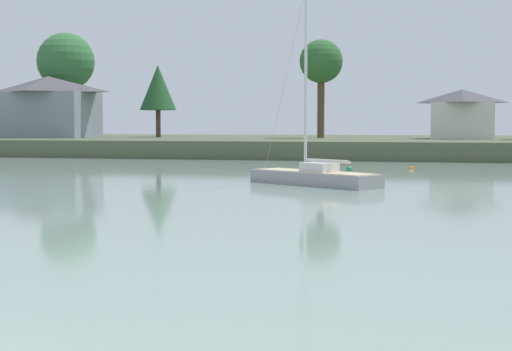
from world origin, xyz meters
name	(u,v)px	position (x,y,z in m)	size (l,w,h in m)	color
far_shore_bank	(380,145)	(0.00, 90.00, 0.94)	(180.24, 50.11, 1.88)	#4C563D
sailboat_grey	(314,180)	(0.05, 35.53, 0.26)	(8.55, 6.83, 12.25)	gray
mooring_buoy_orange	(411,168)	(5.15, 53.19, 0.07)	(0.38, 0.38, 0.43)	orange
mooring_buoy_green	(349,169)	(0.52, 50.05, 0.09)	(0.50, 0.50, 0.55)	#1E8C47
shore_tree_inland_b	(158,88)	(-29.64, 87.81, 8.50)	(4.95, 4.95, 9.70)	brown
shore_tree_inland_a	(66,62)	(-43.36, 88.15, 12.27)	(7.95, 7.95, 14.45)	brown
shore_tree_left	(321,63)	(-7.14, 85.85, 11.28)	(5.44, 5.44, 12.34)	brown
cottage_behind_trees	(462,113)	(9.95, 84.73, 4.91)	(7.70, 7.65, 5.88)	silver
cottage_near_water	(48,106)	(-42.20, 80.94, 5.99)	(12.37, 8.87, 7.96)	gray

